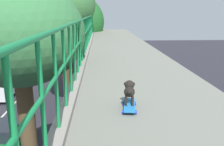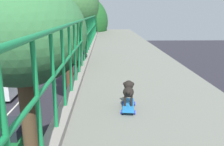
{
  "view_description": "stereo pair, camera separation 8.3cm",
  "coord_description": "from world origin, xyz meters",
  "px_view_note": "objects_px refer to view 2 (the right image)",
  "views": [
    {
      "loc": [
        0.26,
        -0.91,
        7.23
      ],
      "look_at": [
        0.47,
        3.1,
        6.17
      ],
      "focal_mm": 37.02,
      "sensor_mm": 36.0,
      "label": 1
    },
    {
      "loc": [
        0.34,
        -0.91,
        7.23
      ],
      "look_at": [
        0.47,
        3.1,
        6.17
      ],
      "focal_mm": 37.02,
      "sensor_mm": 36.0,
      "label": 2
    }
  ],
  "objects_px": {
    "car_green_fifth": "(11,136)",
    "toy_skateboard": "(128,105)",
    "city_bus": "(18,67)",
    "small_dog": "(128,90)"
  },
  "relations": [
    {
      "from": "toy_skateboard",
      "to": "car_green_fifth",
      "type": "bearing_deg",
      "value": 123.87
    },
    {
      "from": "car_green_fifth",
      "to": "toy_skateboard",
      "type": "xyz_separation_m",
      "value": [
        5.57,
        -8.3,
        5.2
      ]
    },
    {
      "from": "city_bus",
      "to": "small_dog",
      "type": "bearing_deg",
      "value": -65.13
    },
    {
      "from": "car_green_fifth",
      "to": "small_dog",
      "type": "xyz_separation_m",
      "value": [
        5.57,
        -8.23,
        5.43
      ]
    },
    {
      "from": "toy_skateboard",
      "to": "small_dog",
      "type": "relative_size",
      "value": 1.44
    },
    {
      "from": "city_bus",
      "to": "toy_skateboard",
      "type": "bearing_deg",
      "value": -65.21
    },
    {
      "from": "car_green_fifth",
      "to": "toy_skateboard",
      "type": "bearing_deg",
      "value": -56.13
    },
    {
      "from": "small_dog",
      "to": "car_green_fifth",
      "type": "bearing_deg",
      "value": 124.1
    },
    {
      "from": "car_green_fifth",
      "to": "small_dog",
      "type": "bearing_deg",
      "value": -55.9
    },
    {
      "from": "city_bus",
      "to": "small_dog",
      "type": "distance_m",
      "value": 22.53
    }
  ]
}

